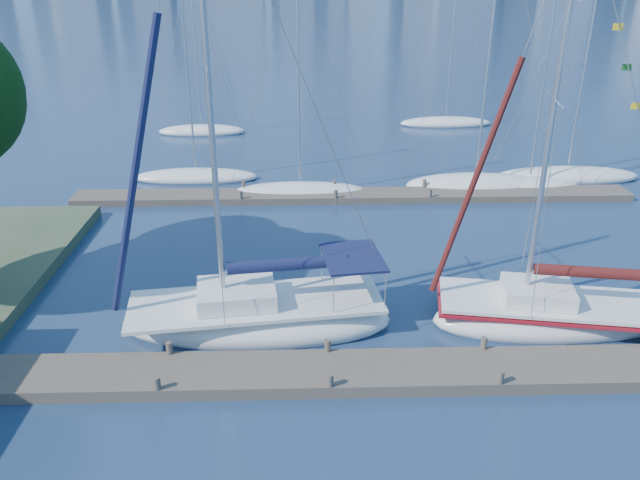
{
  "coord_description": "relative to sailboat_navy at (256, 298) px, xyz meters",
  "views": [
    {
      "loc": [
        -0.72,
        -15.78,
        11.67
      ],
      "look_at": [
        -0.15,
        4.0,
        2.89
      ],
      "focal_mm": 35.0,
      "sensor_mm": 36.0,
      "label": 1
    }
  ],
  "objects": [
    {
      "name": "ground",
      "position": [
        2.39,
        -2.97,
        -1.22
      ],
      "size": [
        700.0,
        700.0,
        0.0
      ],
      "primitive_type": "plane",
      "color": "#162B48",
      "rests_on": "ground"
    },
    {
      "name": "near_dock",
      "position": [
        2.39,
        -2.97,
        -1.02
      ],
      "size": [
        26.0,
        2.0,
        0.4
      ],
      "primitive_type": "cube",
      "color": "#4B4137",
      "rests_on": "ground"
    },
    {
      "name": "far_dock",
      "position": [
        4.39,
        13.03,
        -1.04
      ],
      "size": [
        30.0,
        1.8,
        0.36
      ],
      "primitive_type": "cube",
      "color": "#4B4137",
      "rests_on": "ground"
    },
    {
      "name": "sailboat_navy",
      "position": [
        0.0,
        0.0,
        0.0
      ],
      "size": [
        9.63,
        4.24,
        16.12
      ],
      "rotation": [
        0.0,
        0.0,
        0.13
      ],
      "color": "silver",
      "rests_on": "ground"
    },
    {
      "name": "sailboat_maroon",
      "position": [
        10.31,
        -0.07,
        -0.1
      ],
      "size": [
        8.71,
        4.13,
        14.11
      ],
      "rotation": [
        0.0,
        0.0,
        -0.17
      ],
      "color": "silver",
      "rests_on": "ground"
    },
    {
      "name": "bg_boat_0",
      "position": [
        -4.62,
        16.5,
        -0.97
      ],
      "size": [
        7.48,
        3.42,
        13.18
      ],
      "rotation": [
        0.0,
        0.0,
        -0.2
      ],
      "color": "silver",
      "rests_on": "ground"
    },
    {
      "name": "bg_boat_1",
      "position": [
        1.49,
        13.76,
        -0.98
      ],
      "size": [
        7.56,
        2.84,
        12.28
      ],
      "rotation": [
        0.0,
        0.0,
        0.11
      ],
      "color": "silver",
      "rests_on": "ground"
    },
    {
      "name": "bg_boat_3",
      "position": [
        11.44,
        14.53,
        -0.91
      ],
      "size": [
        8.3,
        4.75,
        15.95
      ],
      "rotation": [
        0.0,
        0.0,
        -0.31
      ],
      "color": "silver",
      "rests_on": "ground"
    },
    {
      "name": "bg_boat_4",
      "position": [
        14.46,
        14.38,
        -0.98
      ],
      "size": [
        5.74,
        2.43,
        11.26
      ],
      "rotation": [
        0.0,
        0.0,
        -0.1
      ],
      "color": "silver",
      "rests_on": "ground"
    },
    {
      "name": "bg_boat_5",
      "position": [
        17.21,
        15.9,
        -0.95
      ],
      "size": [
        8.81,
        3.93,
        13.92
      ],
      "rotation": [
        0.0,
        0.0,
        -0.2
      ],
      "color": "silver",
      "rests_on": "ground"
    },
    {
      "name": "bg_boat_6",
      "position": [
        -5.87,
        27.53,
        -0.97
      ],
      "size": [
        6.72,
        4.43,
        12.45
      ],
      "rotation": [
        0.0,
        0.0,
        0.41
      ],
      "color": "silver",
      "rests_on": "ground"
    },
    {
      "name": "bg_boat_7",
      "position": [
        12.97,
        29.61,
        -0.97
      ],
      "size": [
        7.22,
        2.28,
        13.6
      ],
      "rotation": [
        0.0,
        0.0,
        -0.04
      ],
      "color": "silver",
      "rests_on": "ground"
    }
  ]
}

